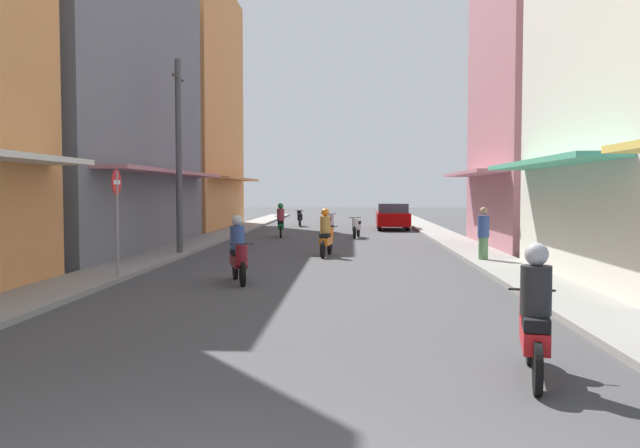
{
  "coord_description": "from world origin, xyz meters",
  "views": [
    {
      "loc": [
        1.02,
        -3.84,
        2.16
      ],
      "look_at": [
        -0.04,
        17.05,
        1.07
      ],
      "focal_mm": 36.45,
      "sensor_mm": 36.0,
      "label": 1
    }
  ],
  "objects_px": {
    "motorbike_green": "(281,222)",
    "pedestrian_far": "(483,235)",
    "motorbike_black": "(300,218)",
    "motorbike_maroon": "(238,253)",
    "utility_pole": "(179,156)",
    "motorbike_white": "(356,227)",
    "parked_car": "(393,216)",
    "motorbike_silver": "(329,223)",
    "motorbike_red": "(534,318)",
    "street_sign_no_entry": "(117,209)",
    "motorbike_orange": "(326,235)"
  },
  "relations": [
    {
      "from": "parked_car",
      "to": "motorbike_silver",
      "type": "bearing_deg",
      "value": -141.44
    },
    {
      "from": "motorbike_red",
      "to": "pedestrian_far",
      "type": "height_order",
      "value": "pedestrian_far"
    },
    {
      "from": "motorbike_orange",
      "to": "motorbike_maroon",
      "type": "xyz_separation_m",
      "value": [
        -1.8,
        -6.18,
        0.0
      ]
    },
    {
      "from": "motorbike_silver",
      "to": "motorbike_red",
      "type": "height_order",
      "value": "motorbike_red"
    },
    {
      "from": "motorbike_silver",
      "to": "motorbike_green",
      "type": "bearing_deg",
      "value": -122.8
    },
    {
      "from": "motorbike_silver",
      "to": "utility_pole",
      "type": "bearing_deg",
      "value": -110.14
    },
    {
      "from": "motorbike_black",
      "to": "motorbike_maroon",
      "type": "bearing_deg",
      "value": -88.72
    },
    {
      "from": "motorbike_green",
      "to": "motorbike_maroon",
      "type": "distance_m",
      "value": 14.87
    },
    {
      "from": "motorbike_maroon",
      "to": "parked_car",
      "type": "height_order",
      "value": "motorbike_maroon"
    },
    {
      "from": "motorbike_black",
      "to": "street_sign_no_entry",
      "type": "height_order",
      "value": "street_sign_no_entry"
    },
    {
      "from": "motorbike_silver",
      "to": "street_sign_no_entry",
      "type": "xyz_separation_m",
      "value": [
        -4.35,
        -18.03,
        1.21
      ]
    },
    {
      "from": "motorbike_black",
      "to": "pedestrian_far",
      "type": "bearing_deg",
      "value": -70.16
    },
    {
      "from": "street_sign_no_entry",
      "to": "motorbike_white",
      "type": "bearing_deg",
      "value": 68.16
    },
    {
      "from": "motorbike_white",
      "to": "utility_pole",
      "type": "bearing_deg",
      "value": -124.73
    },
    {
      "from": "motorbike_white",
      "to": "motorbike_black",
      "type": "height_order",
      "value": "same"
    },
    {
      "from": "motorbike_black",
      "to": "motorbike_maroon",
      "type": "height_order",
      "value": "motorbike_maroon"
    },
    {
      "from": "motorbike_white",
      "to": "motorbike_maroon",
      "type": "bearing_deg",
      "value": -101.1
    },
    {
      "from": "motorbike_green",
      "to": "pedestrian_far",
      "type": "relative_size",
      "value": 1.08
    },
    {
      "from": "motorbike_white",
      "to": "motorbike_maroon",
      "type": "relative_size",
      "value": 1.03
    },
    {
      "from": "motorbike_black",
      "to": "parked_car",
      "type": "relative_size",
      "value": 0.44
    },
    {
      "from": "motorbike_green",
      "to": "street_sign_no_entry",
      "type": "bearing_deg",
      "value": -98.63
    },
    {
      "from": "motorbike_black",
      "to": "motorbike_maroon",
      "type": "xyz_separation_m",
      "value": [
        0.54,
        -23.93,
        0.2
      ]
    },
    {
      "from": "parked_car",
      "to": "motorbike_green",
      "type": "bearing_deg",
      "value": -132.65
    },
    {
      "from": "motorbike_red",
      "to": "motorbike_silver",
      "type": "bearing_deg",
      "value": 97.32
    },
    {
      "from": "motorbike_white",
      "to": "parked_car",
      "type": "distance_m",
      "value": 6.74
    },
    {
      "from": "motorbike_maroon",
      "to": "motorbike_green",
      "type": "bearing_deg",
      "value": 92.59
    },
    {
      "from": "motorbike_silver",
      "to": "pedestrian_far",
      "type": "xyz_separation_m",
      "value": [
        5.09,
        -13.77,
        0.33
      ]
    },
    {
      "from": "pedestrian_far",
      "to": "motorbike_red",
      "type": "bearing_deg",
      "value": -98.53
    },
    {
      "from": "parked_car",
      "to": "motorbike_maroon",
      "type": "bearing_deg",
      "value": -103.1
    },
    {
      "from": "parked_car",
      "to": "street_sign_no_entry",
      "type": "bearing_deg",
      "value": -110.51
    },
    {
      "from": "pedestrian_far",
      "to": "utility_pole",
      "type": "bearing_deg",
      "value": 170.27
    },
    {
      "from": "parked_car",
      "to": "pedestrian_far",
      "type": "xyz_separation_m",
      "value": [
        1.67,
        -16.49,
        0.1
      ]
    },
    {
      "from": "motorbike_silver",
      "to": "motorbike_red",
      "type": "xyz_separation_m",
      "value": [
        3.3,
        -25.67,
        0.2
      ]
    },
    {
      "from": "motorbike_black",
      "to": "utility_pole",
      "type": "height_order",
      "value": "utility_pole"
    },
    {
      "from": "motorbike_silver",
      "to": "motorbike_orange",
      "type": "distance_m",
      "value": 11.95
    },
    {
      "from": "pedestrian_far",
      "to": "street_sign_no_entry",
      "type": "height_order",
      "value": "street_sign_no_entry"
    },
    {
      "from": "motorbike_green",
      "to": "motorbike_red",
      "type": "distance_m",
      "value": 23.04
    },
    {
      "from": "parked_car",
      "to": "utility_pole",
      "type": "distance_m",
      "value": 17.0
    },
    {
      "from": "motorbike_maroon",
      "to": "parked_car",
      "type": "distance_m",
      "value": 21.4
    },
    {
      "from": "motorbike_orange",
      "to": "street_sign_no_entry",
      "type": "height_order",
      "value": "street_sign_no_entry"
    },
    {
      "from": "motorbike_red",
      "to": "motorbike_maroon",
      "type": "height_order",
      "value": "same"
    },
    {
      "from": "motorbike_silver",
      "to": "motorbike_red",
      "type": "bearing_deg",
      "value": -82.68
    },
    {
      "from": "motorbike_white",
      "to": "parked_car",
      "type": "height_order",
      "value": "parked_car"
    },
    {
      "from": "motorbike_green",
      "to": "parked_car",
      "type": "distance_m",
      "value": 8.15
    },
    {
      "from": "motorbike_white",
      "to": "motorbike_red",
      "type": "bearing_deg",
      "value": -85.03
    },
    {
      "from": "motorbike_red",
      "to": "motorbike_green",
      "type": "bearing_deg",
      "value": 103.58
    },
    {
      "from": "motorbike_red",
      "to": "parked_car",
      "type": "relative_size",
      "value": 0.43
    },
    {
      "from": "motorbike_maroon",
      "to": "street_sign_no_entry",
      "type": "relative_size",
      "value": 0.66
    },
    {
      "from": "motorbike_white",
      "to": "pedestrian_far",
      "type": "distance_m",
      "value": 10.72
    },
    {
      "from": "motorbike_maroon",
      "to": "utility_pole",
      "type": "relative_size",
      "value": 0.27
    }
  ]
}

